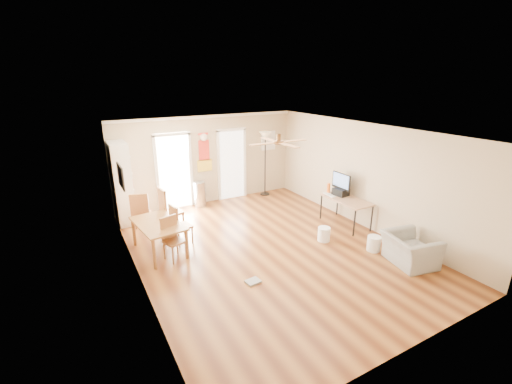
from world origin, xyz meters
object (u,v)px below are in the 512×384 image
dining_chair_right_b (182,224)px  dining_chair_near (174,239)px  wastebasket_b (374,244)px  trash_can (200,194)px  torchiere_lamp (265,164)px  dining_chair_far (141,212)px  armchair (410,250)px  dining_chair_right_a (172,210)px  printer (341,192)px  wastebasket_a (324,234)px  bookshelf (121,183)px  computer_desk (345,212)px  dining_table (159,237)px

dining_chair_right_b → dining_chair_near: bearing=140.1°
dining_chair_near → wastebasket_b: 4.29m
trash_can → torchiere_lamp: torchiere_lamp is taller
dining_chair_far → armchair: dining_chair_far is taller
dining_chair_right_b → dining_chair_near: dining_chair_right_b is taller
armchair → dining_chair_right_b: bearing=62.2°
dining_chair_right_a → printer: (4.05, -1.49, 0.23)m
dining_chair_near → trash_can: size_ratio=1.23×
wastebasket_a → armchair: size_ratio=0.34×
dining_chair_far → armchair: size_ratio=1.07×
bookshelf → torchiere_lamp: (4.31, 0.06, -0.04)m
printer → wastebasket_a: printer is taller
bookshelf → trash_can: bookshelf is taller
computer_desk → wastebasket_a: 1.17m
dining_chair_right_b → wastebasket_a: 3.28m
torchiere_lamp → armchair: size_ratio=2.12×
dining_table → printer: (4.60, -0.57, 0.45)m
dining_table → dining_chair_right_b: size_ratio=1.44×
dining_chair_right_b → computer_desk: bearing=-114.8°
torchiere_lamp → armchair: 5.22m
dining_chair_far → dining_chair_near: bearing=117.8°
trash_can → printer: 4.01m
torchiere_lamp → armchair: bearing=-86.1°
dining_table → trash_can: trash_can is taller
armchair → wastebasket_a: bearing=39.1°
bookshelf → armchair: 6.95m
printer → dining_chair_right_b: bearing=163.8°
dining_chair_right_b → torchiere_lamp: size_ratio=0.47×
wastebasket_a → wastebasket_b: wastebasket_b is taller
dining_chair_far → wastebasket_b: 5.47m
dining_chair_far → armchair: 6.10m
trash_can → printer: printer is taller
dining_chair_right_a → computer_desk: (3.97, -1.80, -0.21)m
dining_table → dining_chair_near: dining_chair_near is taller
trash_can → armchair: 5.77m
dining_chair_far → trash_can: 2.10m
dining_chair_right_a → wastebasket_b: size_ratio=3.35×
bookshelf → computer_desk: size_ratio=1.62×
dining_chair_near → dining_chair_far: 1.73m
dining_chair_far → armchair: bearing=154.0°
bookshelf → dining_chair_far: (0.26, -0.90, -0.54)m
printer → dining_chair_near: bearing=172.7°
wastebasket_a → armchair: armchair is taller
dining_table → dining_chair_near: size_ratio=1.50×
bookshelf → wastebasket_b: bearing=-47.9°
dining_table → computer_desk: bearing=-11.0°
wastebasket_b → dining_chair_right_a: bearing=138.4°
dining_chair_far → torchiere_lamp: size_ratio=0.51×
dining_chair_right_a → wastebasket_a: dining_chair_right_a is taller
bookshelf → dining_table: bookshelf is taller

